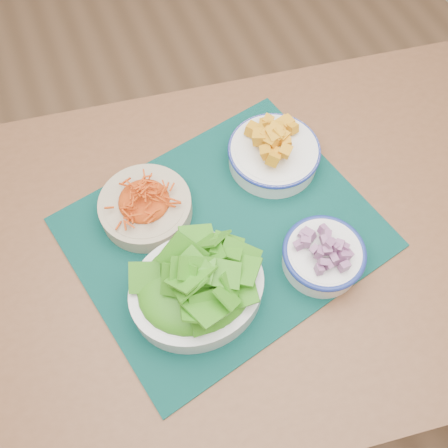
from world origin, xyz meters
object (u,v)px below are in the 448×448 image
at_px(table, 264,257).
at_px(carrot_bowl, 145,204).
at_px(placemat, 224,232).
at_px(lettuce_bowl, 196,285).
at_px(onion_bowl, 324,254).
at_px(squash_bowl, 274,150).

xyz_separation_m(table, carrot_bowl, (-0.19, 0.12, 0.14)).
distance_m(placemat, carrot_bowl, 0.15).
relative_size(placemat, carrot_bowl, 2.35).
distance_m(lettuce_bowl, onion_bowl, 0.23).
xyz_separation_m(table, lettuce_bowl, (-0.16, -0.07, 0.16)).
distance_m(placemat, lettuce_bowl, 0.14).
relative_size(squash_bowl, onion_bowl, 1.04).
bearing_deg(lettuce_bowl, placemat, 44.49).
distance_m(placemat, squash_bowl, 0.19).
bearing_deg(squash_bowl, table, -117.63).
bearing_deg(squash_bowl, onion_bowl, -93.17).
bearing_deg(squash_bowl, placemat, -143.58).
bearing_deg(placemat, table, -35.89).
bearing_deg(placemat, onion_bowl, -54.59).
relative_size(placemat, squash_bowl, 2.78).
height_order(carrot_bowl, lettuce_bowl, lettuce_bowl).
height_order(table, carrot_bowl, carrot_bowl).
bearing_deg(table, lettuce_bowl, -149.60).
bearing_deg(lettuce_bowl, table, 18.66).
bearing_deg(carrot_bowl, squash_bowl, 3.84).
height_order(squash_bowl, onion_bowl, squash_bowl).
relative_size(table, squash_bowl, 6.62).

